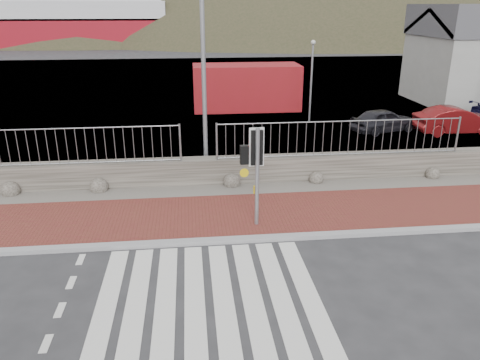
{
  "coord_description": "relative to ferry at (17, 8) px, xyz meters",
  "views": [
    {
      "loc": [
        -0.26,
        -7.72,
        5.76
      ],
      "look_at": [
        0.92,
        3.0,
        1.71
      ],
      "focal_mm": 35.0,
      "sensor_mm": 36.0,
      "label": 1
    }
  ],
  "objects": [
    {
      "name": "ground",
      "position": [
        24.65,
        -67.9,
        -5.36
      ],
      "size": [
        220.0,
        220.0,
        0.0
      ],
      "primitive_type": "plane",
      "color": "#28282B",
      "rests_on": "ground"
    },
    {
      "name": "sidewalk_far",
      "position": [
        24.65,
        -63.4,
        -5.32
      ],
      "size": [
        40.0,
        3.0,
        0.08
      ],
      "primitive_type": "cube",
      "color": "brown",
      "rests_on": "ground"
    },
    {
      "name": "kerb_far",
      "position": [
        24.65,
        -64.9,
        -5.31
      ],
      "size": [
        40.0,
        0.25,
        0.12
      ],
      "primitive_type": "cube",
      "color": "gray",
      "rests_on": "ground"
    },
    {
      "name": "zebra_crossing",
      "position": [
        24.65,
        -67.9,
        -5.36
      ],
      "size": [
        4.62,
        5.6,
        0.01
      ],
      "color": "silver",
      "rests_on": "ground"
    },
    {
      "name": "gravel_strip",
      "position": [
        24.65,
        -61.4,
        -5.33
      ],
      "size": [
        40.0,
        1.5,
        0.06
      ],
      "primitive_type": "cube",
      "color": "#59544C",
      "rests_on": "ground"
    },
    {
      "name": "stone_wall",
      "position": [
        24.65,
        -60.6,
        -4.91
      ],
      "size": [
        40.0,
        0.6,
        0.9
      ],
      "primitive_type": "cube",
      "color": "#403C35",
      "rests_on": "ground"
    },
    {
      "name": "railing",
      "position": [
        24.65,
        -60.75,
        -3.54
      ],
      "size": [
        18.07,
        0.07,
        1.22
      ],
      "color": "gray",
      "rests_on": "stone_wall"
    },
    {
      "name": "quay",
      "position": [
        24.65,
        -40.0,
        -5.36
      ],
      "size": [
        120.0,
        40.0,
        0.5
      ],
      "primitive_type": "cube",
      "color": "#4C4C4F",
      "rests_on": "ground"
    },
    {
      "name": "water",
      "position": [
        24.65,
        -5.0,
        -5.36
      ],
      "size": [
        220.0,
        50.0,
        0.05
      ],
      "primitive_type": "cube",
      "color": "#3F4C54",
      "rests_on": "ground"
    },
    {
      "name": "ferry",
      "position": [
        0.0,
        0.0,
        0.0
      ],
      "size": [
        50.0,
        16.0,
        20.0
      ],
      "color": "maroon",
      "rests_on": "ground"
    },
    {
      "name": "hills_backdrop",
      "position": [
        31.4,
        20.0,
        -28.42
      ],
      "size": [
        254.0,
        90.0,
        100.0
      ],
      "color": "#2D301D",
      "rests_on": "ground"
    },
    {
      "name": "traffic_signal_far",
      "position": [
        26.08,
        -64.07,
        -3.33
      ],
      "size": [
        0.67,
        0.26,
        2.79
      ],
      "rotation": [
        0.0,
        0.0,
        3.2
      ],
      "color": "gray",
      "rests_on": "ground"
    },
    {
      "name": "streetlight",
      "position": [
        25.05,
        -59.85,
        -0.44
      ],
      "size": [
        1.79,
        0.78,
        8.75
      ],
      "rotation": [
        0.0,
        0.0,
        -0.34
      ],
      "color": "gray",
      "rests_on": "ground"
    },
    {
      "name": "shipping_container",
      "position": [
        27.73,
        -48.51,
        -4.09
      ],
      "size": [
        6.12,
        2.58,
        2.54
      ],
      "primitive_type": "cube",
      "rotation": [
        0.0,
        0.0,
        -0.01
      ],
      "color": "maroon",
      "rests_on": "ground"
    },
    {
      "name": "car_a",
      "position": [
        33.63,
        -54.53,
        -4.8
      ],
      "size": [
        3.56,
        2.27,
        1.13
      ],
      "primitive_type": "imported",
      "rotation": [
        0.0,
        0.0,
        1.88
      ],
      "color": "black",
      "rests_on": "ground"
    },
    {
      "name": "car_b",
      "position": [
        36.89,
        -55.22,
        -4.73
      ],
      "size": [
        3.85,
        1.36,
        1.27
      ],
      "primitive_type": "imported",
      "rotation": [
        0.0,
        0.0,
        1.57
      ],
      "color": "#620E0F",
      "rests_on": "ground"
    }
  ]
}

